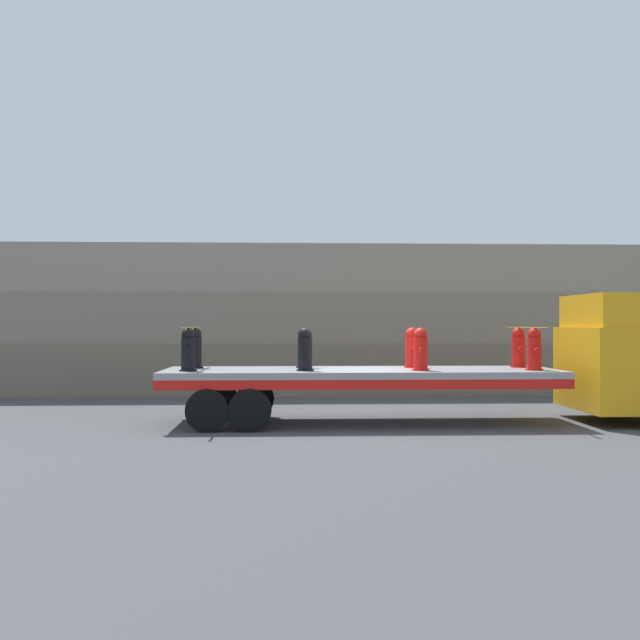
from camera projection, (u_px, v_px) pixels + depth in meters
name	position (u px, v px, depth m)	size (l,w,h in m)	color
ground_plane	(361.00, 423.00, 15.52)	(120.00, 120.00, 0.00)	#474749
rock_cliff	(338.00, 320.00, 22.96)	(60.00, 3.30, 4.64)	#706656
truck_cab	(627.00, 357.00, 15.79)	(2.27, 2.72, 2.82)	orange
flatbed_trailer	(333.00, 380.00, 15.51)	(8.53, 2.51, 1.18)	gray
fire_hydrant_black_near_0	(188.00, 350.00, 14.85)	(0.37, 0.55, 0.91)	black
fire_hydrant_black_far_0	(195.00, 348.00, 15.91)	(0.37, 0.55, 0.91)	black
fire_hydrant_black_near_1	(305.00, 350.00, 14.96)	(0.37, 0.55, 0.91)	black
fire_hydrant_black_far_1	(304.00, 348.00, 16.01)	(0.37, 0.55, 0.91)	black
fire_hydrant_red_near_2	(421.00, 350.00, 15.06)	(0.37, 0.55, 0.91)	red
fire_hydrant_red_far_2	(412.00, 348.00, 16.12)	(0.37, 0.55, 0.91)	red
fire_hydrant_red_near_3	(534.00, 350.00, 15.16)	(0.37, 0.55, 0.91)	red
fire_hydrant_red_far_3	(518.00, 348.00, 16.22)	(0.37, 0.55, 0.91)	red
cargo_strap_rear	(192.00, 327.00, 15.38)	(0.05, 2.61, 0.01)	yellow
cargo_strap_middle	(526.00, 327.00, 15.70)	(0.05, 2.61, 0.01)	yellow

